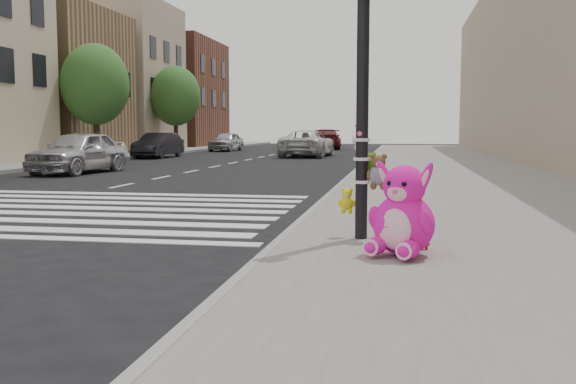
% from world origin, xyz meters
% --- Properties ---
extents(ground, '(120.00, 120.00, 0.00)m').
position_xyz_m(ground, '(0.00, 0.00, 0.00)').
color(ground, black).
rests_on(ground, ground).
extents(sidewalk_near, '(7.00, 80.00, 0.14)m').
position_xyz_m(sidewalk_near, '(5.00, 10.00, 0.07)').
color(sidewalk_near, slate).
rests_on(sidewalk_near, ground).
extents(sidewalk_far, '(6.00, 80.00, 0.14)m').
position_xyz_m(sidewalk_far, '(-13.50, 20.00, 0.07)').
color(sidewalk_far, slate).
rests_on(sidewalk_far, ground).
extents(curb_edge, '(0.12, 80.00, 0.15)m').
position_xyz_m(curb_edge, '(1.55, 10.00, 0.07)').
color(curb_edge, gray).
rests_on(curb_edge, ground).
extents(crosswalk, '(11.00, 6.00, 0.01)m').
position_xyz_m(crosswalk, '(-4.50, 5.20, 0.01)').
color(crosswalk, silver).
rests_on(crosswalk, ground).
extents(bld_far_c, '(6.00, 8.00, 8.00)m').
position_xyz_m(bld_far_c, '(-15.50, 26.00, 4.00)').
color(bld_far_c, '#92744E').
rests_on(bld_far_c, ground).
extents(bld_far_d, '(6.00, 8.00, 10.00)m').
position_xyz_m(bld_far_d, '(-15.50, 35.00, 5.00)').
color(bld_far_d, tan).
rests_on(bld_far_d, ground).
extents(bld_far_e, '(6.00, 10.00, 9.00)m').
position_xyz_m(bld_far_e, '(-15.50, 46.00, 4.50)').
color(bld_far_e, brown).
rests_on(bld_far_e, ground).
extents(signal_pole, '(0.70, 0.48, 4.00)m').
position_xyz_m(signal_pole, '(2.63, 1.81, 1.77)').
color(signal_pole, black).
rests_on(signal_pole, sidewalk_near).
extents(tree_far_b, '(3.20, 3.20, 5.44)m').
position_xyz_m(tree_far_b, '(-11.20, 22.00, 3.65)').
color(tree_far_b, '#382619').
rests_on(tree_far_b, sidewalk_far).
extents(tree_far_c, '(3.20, 3.20, 5.44)m').
position_xyz_m(tree_far_c, '(-11.20, 33.00, 3.65)').
color(tree_far_c, '#382619').
rests_on(tree_far_c, sidewalk_far).
extents(pink_bunny, '(0.93, 1.00, 1.10)m').
position_xyz_m(pink_bunny, '(3.13, 0.72, 0.59)').
color(pink_bunny, '#FF15B5').
rests_on(pink_bunny, sidewalk_near).
extents(red_teddy, '(0.14, 0.10, 0.19)m').
position_xyz_m(red_teddy, '(3.40, 1.14, 0.24)').
color(red_teddy, '#A51610').
rests_on(red_teddy, sidewalk_near).
extents(car_silver_far, '(2.18, 4.59, 1.52)m').
position_xyz_m(car_silver_far, '(-8.15, 14.50, 0.76)').
color(car_silver_far, silver).
rests_on(car_silver_far, ground).
extents(car_dark_far, '(1.54, 4.15, 1.35)m').
position_xyz_m(car_dark_far, '(-9.80, 26.32, 0.68)').
color(car_dark_far, black).
rests_on(car_dark_far, ground).
extents(car_white_near, '(2.68, 5.43, 1.48)m').
position_xyz_m(car_white_near, '(-2.07, 29.04, 0.74)').
color(car_white_near, silver).
rests_on(car_white_near, ground).
extents(car_maroon_near, '(2.86, 5.49, 1.52)m').
position_xyz_m(car_maroon_near, '(-2.52, 42.15, 0.76)').
color(car_maroon_near, maroon).
rests_on(car_maroon_near, ground).
extents(car_silver_deep, '(1.86, 4.07, 1.35)m').
position_xyz_m(car_silver_deep, '(-8.91, 36.81, 0.68)').
color(car_silver_deep, '#BBBBC0').
rests_on(car_silver_deep, ground).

